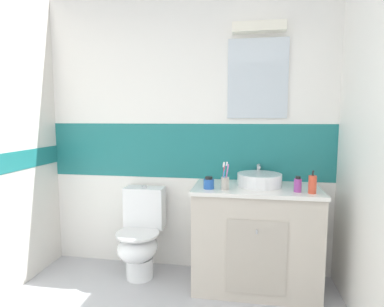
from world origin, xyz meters
The scene contains 8 objects.
wall_back_tiled centered at (0.01, 2.45, 1.26)m, with size 3.20×0.20×2.50m.
vanity_cabinet centered at (0.62, 2.14, 0.43)m, with size 1.00×0.55×0.85m.
sink_basin centered at (0.65, 2.17, 0.90)m, with size 0.36×0.40×0.16m.
toilet centered at (-0.37, 2.16, 0.36)m, with size 0.37×0.50×0.79m.
toothbrush_cup centered at (0.38, 1.99, 0.91)m, with size 0.06×0.06×0.22m.
soap_dispenser centered at (1.02, 1.97, 0.92)m, with size 0.06×0.06×0.17m.
hair_gel_jar centered at (0.25, 2.00, 0.89)m, with size 0.08×0.08×0.10m.
lotion_bottle_short centered at (0.92, 2.00, 0.90)m, with size 0.06×0.06×0.12m.
Camera 1 is at (0.52, -0.40, 1.40)m, focal length 29.31 mm.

